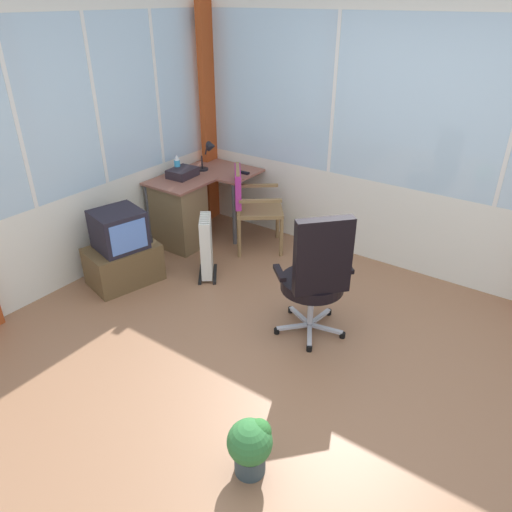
{
  "coord_description": "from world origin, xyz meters",
  "views": [
    {
      "loc": [
        -2.42,
        -1.34,
        2.45
      ],
      "look_at": [
        0.35,
        0.61,
        0.6
      ],
      "focal_mm": 33.81,
      "sensor_mm": 36.0,
      "label": 1
    }
  ],
  "objects_px": {
    "tv_on_stand": "(122,251)",
    "space_heater": "(207,246)",
    "tv_remote": "(243,172)",
    "paper_tray": "(183,173)",
    "desk_lamp": "(210,151)",
    "potted_plant": "(251,444)",
    "desk": "(181,211)",
    "office_chair": "(317,273)",
    "spray_bottle": "(177,165)",
    "wooden_armchair": "(247,198)"
  },
  "relations": [
    {
      "from": "desk",
      "to": "office_chair",
      "type": "xyz_separation_m",
      "value": [
        -0.62,
        -1.99,
        0.2
      ]
    },
    {
      "from": "tv_remote",
      "to": "paper_tray",
      "type": "height_order",
      "value": "paper_tray"
    },
    {
      "from": "paper_tray",
      "to": "office_chair",
      "type": "relative_size",
      "value": 0.28
    },
    {
      "from": "tv_remote",
      "to": "potted_plant",
      "type": "distance_m",
      "value": 3.21
    },
    {
      "from": "tv_on_stand",
      "to": "potted_plant",
      "type": "bearing_deg",
      "value": -114.66
    },
    {
      "from": "desk",
      "to": "desk_lamp",
      "type": "distance_m",
      "value": 0.74
    },
    {
      "from": "desk",
      "to": "paper_tray",
      "type": "xyz_separation_m",
      "value": [
        0.13,
        0.06,
        0.38
      ]
    },
    {
      "from": "paper_tray",
      "to": "tv_on_stand",
      "type": "xyz_separation_m",
      "value": [
        -1.04,
        -0.15,
        -0.45
      ]
    },
    {
      "from": "office_chair",
      "to": "space_heater",
      "type": "bearing_deg",
      "value": 78.98
    },
    {
      "from": "paper_tray",
      "to": "office_chair",
      "type": "distance_m",
      "value": 2.19
    },
    {
      "from": "spray_bottle",
      "to": "potted_plant",
      "type": "bearing_deg",
      "value": -130.17
    },
    {
      "from": "wooden_armchair",
      "to": "tv_on_stand",
      "type": "distance_m",
      "value": 1.39
    },
    {
      "from": "desk_lamp",
      "to": "potted_plant",
      "type": "height_order",
      "value": "desk_lamp"
    },
    {
      "from": "paper_tray",
      "to": "wooden_armchair",
      "type": "relative_size",
      "value": 0.33
    },
    {
      "from": "desk_lamp",
      "to": "potted_plant",
      "type": "distance_m",
      "value": 3.43
    },
    {
      "from": "desk",
      "to": "tv_on_stand",
      "type": "distance_m",
      "value": 0.92
    },
    {
      "from": "spray_bottle",
      "to": "space_heater",
      "type": "height_order",
      "value": "spray_bottle"
    },
    {
      "from": "tv_remote",
      "to": "desk",
      "type": "bearing_deg",
      "value": 143.36
    },
    {
      "from": "desk",
      "to": "office_chair",
      "type": "relative_size",
      "value": 1.04
    },
    {
      "from": "desk_lamp",
      "to": "paper_tray",
      "type": "height_order",
      "value": "desk_lamp"
    },
    {
      "from": "tv_remote",
      "to": "potted_plant",
      "type": "relative_size",
      "value": 0.41
    },
    {
      "from": "tv_on_stand",
      "to": "space_heater",
      "type": "relative_size",
      "value": 1.17
    },
    {
      "from": "wooden_armchair",
      "to": "desk_lamp",
      "type": "bearing_deg",
      "value": 75.9
    },
    {
      "from": "tv_remote",
      "to": "tv_on_stand",
      "type": "xyz_separation_m",
      "value": [
        -1.5,
        0.31,
        -0.42
      ]
    },
    {
      "from": "desk",
      "to": "office_chair",
      "type": "height_order",
      "value": "office_chair"
    },
    {
      "from": "spray_bottle",
      "to": "tv_on_stand",
      "type": "xyz_separation_m",
      "value": [
        -1.07,
        -0.25,
        -0.51
      ]
    },
    {
      "from": "tv_remote",
      "to": "wooden_armchair",
      "type": "relative_size",
      "value": 0.17
    },
    {
      "from": "tv_remote",
      "to": "spray_bottle",
      "type": "relative_size",
      "value": 0.69
    },
    {
      "from": "desk_lamp",
      "to": "potted_plant",
      "type": "xyz_separation_m",
      "value": [
        -2.43,
        -2.3,
        -0.72
      ]
    },
    {
      "from": "spray_bottle",
      "to": "space_heater",
      "type": "bearing_deg",
      "value": -122.26
    },
    {
      "from": "paper_tray",
      "to": "wooden_armchair",
      "type": "bearing_deg",
      "value": -72.87
    },
    {
      "from": "paper_tray",
      "to": "space_heater",
      "type": "relative_size",
      "value": 0.48
    },
    {
      "from": "desk",
      "to": "desk_lamp",
      "type": "xyz_separation_m",
      "value": [
        0.5,
        -0.01,
        0.54
      ]
    },
    {
      "from": "spray_bottle",
      "to": "office_chair",
      "type": "height_order",
      "value": "office_chair"
    },
    {
      "from": "spray_bottle",
      "to": "space_heater",
      "type": "distance_m",
      "value": 1.09
    },
    {
      "from": "wooden_armchair",
      "to": "potted_plant",
      "type": "relative_size",
      "value": 2.44
    },
    {
      "from": "office_chair",
      "to": "tv_on_stand",
      "type": "xyz_separation_m",
      "value": [
        -0.29,
        1.9,
        -0.27
      ]
    },
    {
      "from": "office_chair",
      "to": "tv_on_stand",
      "type": "relative_size",
      "value": 1.48
    },
    {
      "from": "desk",
      "to": "space_heater",
      "type": "height_order",
      "value": "desk"
    },
    {
      "from": "desk_lamp",
      "to": "spray_bottle",
      "type": "height_order",
      "value": "desk_lamp"
    },
    {
      "from": "desk",
      "to": "desk_lamp",
      "type": "bearing_deg",
      "value": -1.36
    },
    {
      "from": "spray_bottle",
      "to": "tv_on_stand",
      "type": "bearing_deg",
      "value": -166.8
    },
    {
      "from": "office_chair",
      "to": "space_heater",
      "type": "distance_m",
      "value": 1.38
    },
    {
      "from": "space_heater",
      "to": "desk",
      "type": "bearing_deg",
      "value": 61.33
    },
    {
      "from": "desk",
      "to": "tv_on_stand",
      "type": "xyz_separation_m",
      "value": [
        -0.91,
        -0.09,
        -0.07
      ]
    },
    {
      "from": "desk_lamp",
      "to": "potted_plant",
      "type": "relative_size",
      "value": 0.87
    },
    {
      "from": "desk_lamp",
      "to": "space_heater",
      "type": "height_order",
      "value": "desk_lamp"
    },
    {
      "from": "spray_bottle",
      "to": "potted_plant",
      "type": "height_order",
      "value": "spray_bottle"
    },
    {
      "from": "spray_bottle",
      "to": "potted_plant",
      "type": "distance_m",
      "value": 3.3
    },
    {
      "from": "potted_plant",
      "to": "tv_on_stand",
      "type": "bearing_deg",
      "value": 65.34
    }
  ]
}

